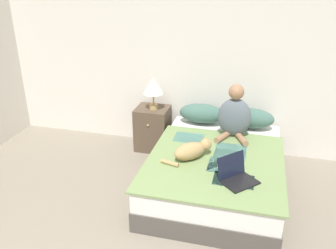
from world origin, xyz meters
The scene contains 9 objects.
wall_back centered at (0.00, 3.66, 1.27)m, with size 5.85×0.05×2.55m.
bed centered at (0.72, 2.61, 0.23)m, with size 1.44×1.96×0.46m.
pillow_near centered at (0.41, 3.42, 0.58)m, with size 0.60×0.30×0.25m.
pillow_far centered at (1.04, 3.42, 0.58)m, with size 0.60×0.30×0.25m.
person_sitting centered at (0.85, 3.10, 0.73)m, with size 0.40×0.39×0.65m.
cat_tabby centered at (0.47, 2.42, 0.56)m, with size 0.49×0.43×0.20m.
laptop_open centered at (0.98, 2.09, 0.51)m, with size 0.43×0.43×0.24m.
nightstand centered at (-0.27, 3.39, 0.30)m, with size 0.44×0.41×0.60m.
table_lamp centered at (-0.24, 3.37, 0.92)m, with size 0.27×0.27×0.45m.
Camera 1 is at (1.07, -0.91, 2.35)m, focal length 38.00 mm.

